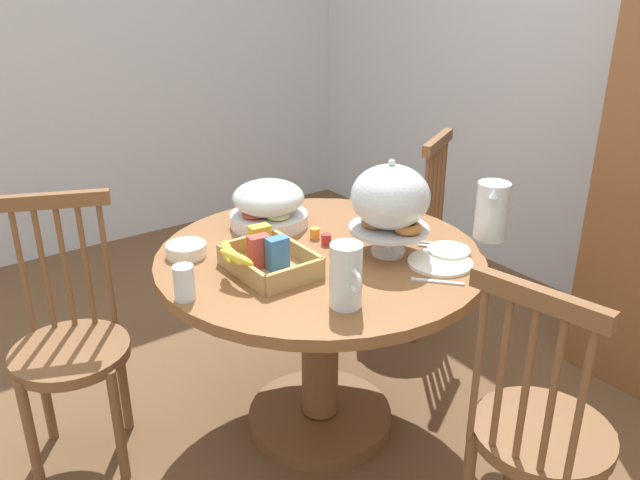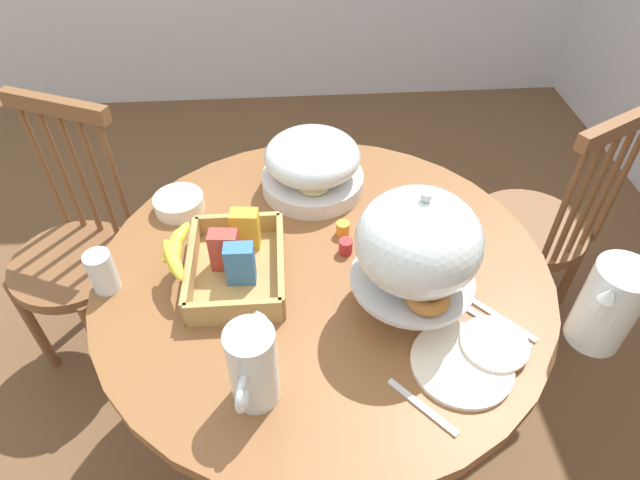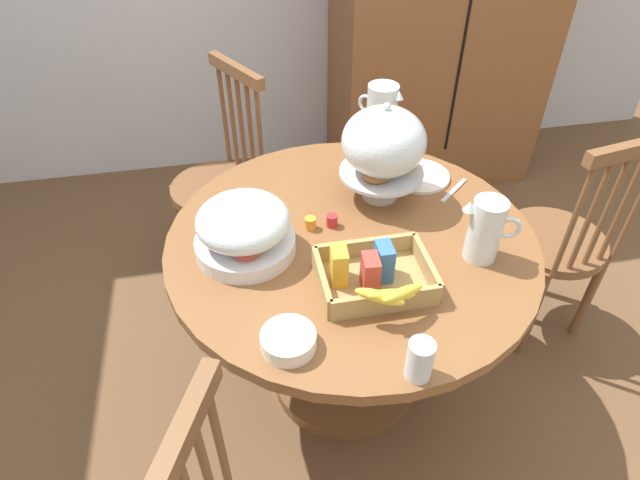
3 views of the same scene
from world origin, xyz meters
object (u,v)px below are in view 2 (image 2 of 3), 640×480
(cereal_basket, at_px, (230,260))
(windsor_chair_facing_door, at_px, (535,231))
(milk_pitcher, at_px, (607,308))
(pastry_stand_with_dome, at_px, (418,246))
(windsor_chair_near_window, at_px, (78,259))
(drinking_glass, at_px, (102,272))
(orange_juice_pitcher, at_px, (253,369))
(cereal_bowl, at_px, (179,203))
(china_plate_small, at_px, (494,343))
(dining_table, at_px, (323,321))
(fruit_platter_covered, at_px, (312,165))
(china_plate_large, at_px, (462,364))

(cereal_basket, bearing_deg, windsor_chair_facing_door, 111.46)
(milk_pitcher, xyz_separation_m, cereal_basket, (-0.26, -0.82, -0.05))
(windsor_chair_facing_door, relative_size, pastry_stand_with_dome, 2.83)
(windsor_chair_near_window, relative_size, milk_pitcher, 4.54)
(windsor_chair_facing_door, relative_size, drinking_glass, 8.86)
(orange_juice_pitcher, height_order, cereal_bowl, orange_juice_pitcher)
(china_plate_small, distance_m, cereal_bowl, 0.92)
(cereal_basket, bearing_deg, cereal_bowl, -148.61)
(dining_table, height_order, windsor_chair_facing_door, windsor_chair_facing_door)
(fruit_platter_covered, xyz_separation_m, china_plate_large, (0.64, 0.28, -0.08))
(windsor_chair_near_window, distance_m, cereal_bowl, 0.52)
(milk_pitcher, bearing_deg, fruit_platter_covered, -134.74)
(china_plate_large, bearing_deg, china_plate_small, 115.59)
(cereal_basket, relative_size, china_plate_large, 1.44)
(cereal_basket, height_order, china_plate_large, cereal_basket)
(dining_table, relative_size, milk_pitcher, 5.38)
(drinking_glass, bearing_deg, dining_table, 93.40)
(windsor_chair_near_window, xyz_separation_m, cereal_basket, (0.38, 0.56, 0.33))
(drinking_glass, bearing_deg, cereal_basket, 95.30)
(china_plate_small, bearing_deg, cereal_bowl, -125.54)
(dining_table, distance_m, china_plate_small, 0.51)
(dining_table, height_order, orange_juice_pitcher, orange_juice_pitcher)
(milk_pitcher, height_order, cereal_basket, milk_pitcher)
(cereal_bowl, xyz_separation_m, drinking_glass, (0.29, -0.14, 0.03))
(windsor_chair_facing_door, relative_size, china_plate_large, 4.43)
(orange_juice_pitcher, height_order, china_plate_small, orange_juice_pitcher)
(cereal_bowl, bearing_deg, milk_pitcher, 62.15)
(windsor_chair_facing_door, bearing_deg, orange_juice_pitcher, -51.71)
(cereal_bowl, bearing_deg, cereal_basket, 31.39)
(milk_pitcher, distance_m, china_plate_small, 0.25)
(windsor_chair_near_window, distance_m, windsor_chair_facing_door, 1.58)
(pastry_stand_with_dome, bearing_deg, milk_pitcher, 73.81)
(pastry_stand_with_dome, height_order, drinking_glass, pastry_stand_with_dome)
(windsor_chair_near_window, xyz_separation_m, china_plate_large, (0.69, 1.07, 0.29))
(orange_juice_pitcher, bearing_deg, milk_pitcher, 97.02)
(orange_juice_pitcher, bearing_deg, fruit_platter_covered, 166.99)
(milk_pitcher, distance_m, china_plate_large, 0.33)
(pastry_stand_with_dome, height_order, china_plate_small, pastry_stand_with_dome)
(dining_table, xyz_separation_m, china_plate_large, (0.31, 0.27, 0.23))
(dining_table, xyz_separation_m, drinking_glass, (0.03, -0.53, 0.28))
(china_plate_small, xyz_separation_m, cereal_bowl, (-0.53, -0.75, 0.01))
(orange_juice_pitcher, xyz_separation_m, drinking_glass, (-0.32, -0.37, -0.04))
(fruit_platter_covered, relative_size, china_plate_small, 2.00)
(china_plate_large, distance_m, cereal_bowl, 0.88)
(drinking_glass, bearing_deg, orange_juice_pitcher, 48.96)
(pastry_stand_with_dome, bearing_deg, windsor_chair_near_window, -117.68)
(milk_pitcher, xyz_separation_m, china_plate_large, (0.06, -0.31, -0.09))
(china_plate_large, bearing_deg, orange_juice_pitcher, -85.13)
(windsor_chair_near_window, bearing_deg, windsor_chair_facing_door, 90.82)
(fruit_platter_covered, height_order, china_plate_small, fruit_platter_covered)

